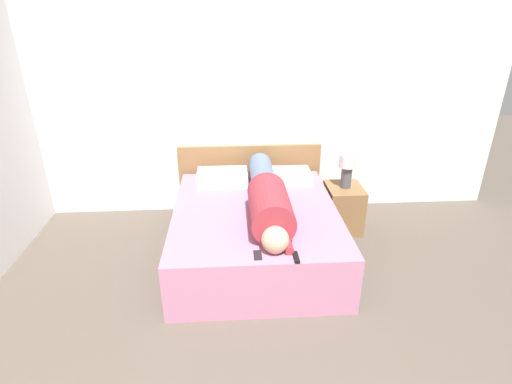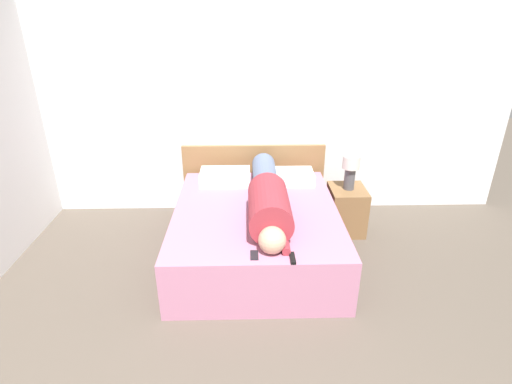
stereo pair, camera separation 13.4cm
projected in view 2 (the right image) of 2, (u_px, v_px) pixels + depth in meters
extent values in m
cube|color=white|center=(254.00, 106.00, 4.65)|extent=(6.10, 0.06, 2.60)
cube|color=#B2708E|center=(256.00, 232.00, 4.06)|extent=(1.61, 1.91, 0.54)
cube|color=olive|center=(254.00, 178.00, 4.96)|extent=(1.73, 0.04, 0.85)
cube|color=brown|center=(346.00, 210.00, 4.53)|extent=(0.39, 0.45, 0.52)
cylinder|color=#4C4C51|center=(349.00, 178.00, 4.37)|extent=(0.12, 0.12, 0.25)
cylinder|color=silver|center=(351.00, 162.00, 4.29)|extent=(0.19, 0.19, 0.14)
sphere|color=tan|center=(272.00, 240.00, 3.20)|extent=(0.23, 0.23, 0.23)
cylinder|color=#992D38|center=(269.00, 207.00, 3.56)|extent=(0.38, 0.73, 0.38)
cylinder|color=slate|center=(265.00, 178.00, 4.32)|extent=(0.26, 0.87, 0.26)
cylinder|color=#992D38|center=(285.00, 245.00, 3.28)|extent=(0.07, 0.22, 0.07)
cube|color=white|center=(225.00, 177.00, 4.51)|extent=(0.56, 0.35, 0.14)
cube|color=white|center=(290.00, 177.00, 4.53)|extent=(0.53, 0.35, 0.13)
cube|color=black|center=(293.00, 258.00, 3.15)|extent=(0.04, 0.15, 0.02)
cube|color=black|center=(254.00, 255.00, 3.20)|extent=(0.06, 0.13, 0.01)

